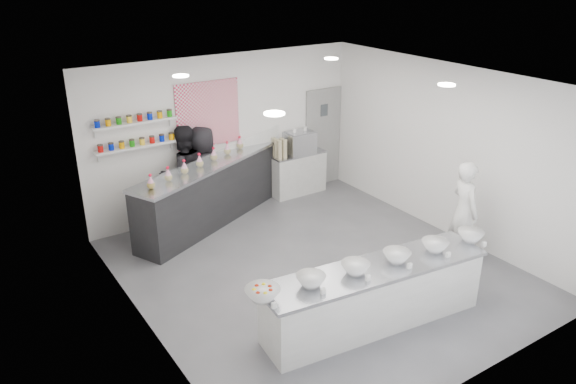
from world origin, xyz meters
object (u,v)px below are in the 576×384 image
object	(u,v)px
back_bar	(216,190)
espresso_machine	(300,143)
prep_counter	(374,296)
woman_prep	(464,211)
espresso_ledge	(299,174)
staff_right	(203,173)
staff_left	(184,175)

from	to	relation	value
back_bar	espresso_machine	size ratio (longest dim) A/B	6.40
prep_counter	espresso_machine	world-z (taller)	espresso_machine
espresso_machine	woman_prep	bearing A→B (deg)	-80.14
prep_counter	espresso_ledge	xyz separation A→B (m)	(1.75, 4.32, 0.00)
espresso_machine	prep_counter	bearing A→B (deg)	-112.23
back_bar	staff_right	bearing A→B (deg)	90.13
staff_right	staff_left	bearing A→B (deg)	-19.81
prep_counter	espresso_ledge	size ratio (longest dim) A/B	2.70
espresso_ledge	back_bar	bearing A→B (deg)	-174.87
woman_prep	staff_right	world-z (taller)	staff_right
espresso_ledge	woman_prep	distance (m)	3.80
staff_left	woman_prep	bearing A→B (deg)	132.74
espresso_ledge	staff_right	size ratio (longest dim) A/B	0.67
espresso_ledge	staff_right	bearing A→B (deg)	178.11
back_bar	espresso_ledge	size ratio (longest dim) A/B	3.20
espresso_machine	woman_prep	size ratio (longest dim) A/B	0.35
woman_prep	staff_left	size ratio (longest dim) A/B	0.90
back_bar	espresso_machine	distance (m)	2.09
staff_right	espresso_machine	bearing A→B (deg)	158.32
woman_prep	prep_counter	bearing A→B (deg)	120.72
espresso_ledge	woman_prep	size ratio (longest dim) A/B	0.71
back_bar	woman_prep	size ratio (longest dim) A/B	2.27
prep_counter	espresso_machine	distance (m)	4.71
woman_prep	staff_left	xyz separation A→B (m)	(-3.17, 3.79, 0.09)
prep_counter	staff_left	size ratio (longest dim) A/B	1.73
prep_counter	staff_left	distance (m)	4.48
prep_counter	woman_prep	world-z (taller)	woman_prep
espresso_machine	staff_left	world-z (taller)	staff_left
back_bar	staff_right	world-z (taller)	staff_right
prep_counter	espresso_machine	xyz separation A→B (m)	(1.77, 4.32, 0.67)
back_bar	espresso_ledge	world-z (taller)	back_bar
espresso_ledge	espresso_machine	xyz separation A→B (m)	(0.02, 0.00, 0.67)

